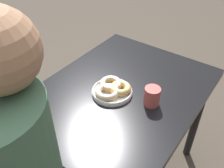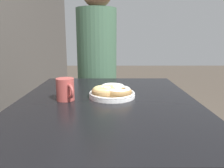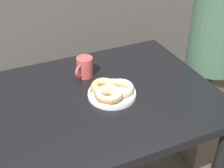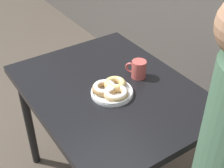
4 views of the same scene
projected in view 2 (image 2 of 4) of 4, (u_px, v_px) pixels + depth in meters
name	position (u px, v px, depth m)	size (l,w,h in m)	color
dining_table	(107.00, 120.00, 0.96)	(1.00, 0.77, 0.76)	black
donut_plate	(112.00, 91.00, 0.98)	(0.22, 0.22, 0.05)	white
coffee_mug	(66.00, 89.00, 0.93)	(0.10, 0.09, 0.09)	#B74C47
person_figure	(97.00, 78.00, 1.64)	(0.39, 0.28, 1.41)	brown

